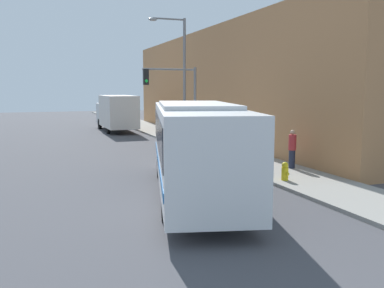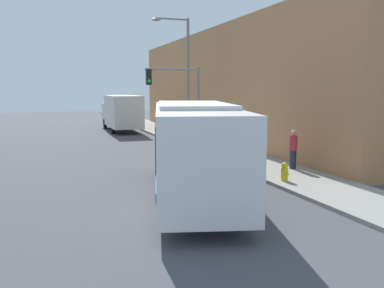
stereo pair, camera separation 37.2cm
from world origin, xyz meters
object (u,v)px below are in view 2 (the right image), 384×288
(city_bus, at_px, (193,142))
(pedestrian_near_corner, at_px, (293,149))
(traffic_light_pole, at_px, (179,92))
(delivery_truck, at_px, (121,112))
(street_lamp, at_px, (184,71))
(fire_hydrant, at_px, (285,172))
(parking_meter, at_px, (211,136))

(city_bus, distance_m, pedestrian_near_corner, 6.15)
(traffic_light_pole, bearing_deg, city_bus, -104.89)
(traffic_light_pole, bearing_deg, delivery_truck, 95.85)
(traffic_light_pole, height_order, street_lamp, street_lamp)
(fire_hydrant, distance_m, traffic_light_pole, 10.62)
(pedestrian_near_corner, bearing_deg, parking_meter, 106.85)
(traffic_light_pole, relative_size, parking_meter, 3.55)
(delivery_truck, xyz_separation_m, parking_meter, (2.32, -15.13, -0.63))
(fire_hydrant, distance_m, street_lamp, 13.06)
(parking_meter, bearing_deg, pedestrian_near_corner, -73.15)
(pedestrian_near_corner, bearing_deg, traffic_light_pole, 108.52)
(delivery_truck, xyz_separation_m, street_lamp, (2.29, -10.37, 3.10))
(city_bus, bearing_deg, pedestrian_near_corner, 39.23)
(city_bus, xyz_separation_m, traffic_light_pole, (2.83, 10.64, 1.61))
(street_lamp, bearing_deg, parking_meter, -89.54)
(pedestrian_near_corner, bearing_deg, fire_hydrant, -128.84)
(delivery_truck, relative_size, parking_meter, 6.08)
(delivery_truck, bearing_deg, street_lamp, -77.57)
(parking_meter, bearing_deg, city_bus, -115.62)
(parking_meter, height_order, pedestrian_near_corner, pedestrian_near_corner)
(delivery_truck, distance_m, street_lamp, 11.06)
(parking_meter, distance_m, street_lamp, 6.04)
(city_bus, bearing_deg, parking_meter, 78.82)
(pedestrian_near_corner, bearing_deg, delivery_truck, 100.95)
(traffic_light_pole, height_order, pedestrian_near_corner, traffic_light_pole)
(city_bus, distance_m, traffic_light_pole, 11.12)
(street_lamp, distance_m, pedestrian_near_corner, 11.06)
(fire_hydrant, bearing_deg, parking_meter, 90.00)
(city_bus, distance_m, parking_meter, 8.98)
(traffic_light_pole, xyz_separation_m, street_lamp, (1.00, 2.18, 1.33))
(delivery_truck, bearing_deg, traffic_light_pole, -84.15)
(parking_meter, bearing_deg, delivery_truck, 98.73)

